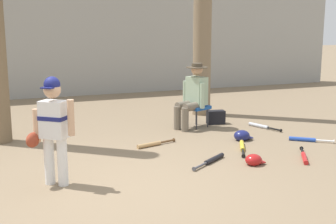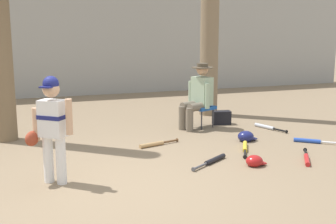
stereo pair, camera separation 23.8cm
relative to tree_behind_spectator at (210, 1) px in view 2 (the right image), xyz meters
The scene contains 15 objects.
ground_plane 5.24m from the tree_behind_spectator, 127.87° to the right, with size 60.00×60.00×0.00m, color #7F6B51.
concrete_back_wall 4.75m from the tree_behind_spectator, 128.02° to the left, with size 18.00×0.36×2.89m, color #9E9E99.
tree_behind_spectator is the anchor object (origin of this frame).
young_ballplayer 5.05m from the tree_behind_spectator, 137.06° to the right, with size 0.59×0.41×1.31m.
folding_stool 2.37m from the tree_behind_spectator, 119.80° to the right, with size 0.52×0.52×0.41m.
seated_spectator 2.19m from the tree_behind_spectator, 122.46° to the right, with size 0.67×0.54×1.20m.
handbag_beside_stool 2.45m from the tree_behind_spectator, 99.04° to the right, with size 0.34×0.18×0.26m, color black.
bat_red_barrel 4.22m from the tree_behind_spectator, 90.92° to the right, with size 0.47×0.67×0.07m.
bat_yellow_trainer 3.64m from the tree_behind_spectator, 102.45° to the right, with size 0.45×0.74×0.07m.
bat_wood_tan 3.62m from the tree_behind_spectator, 131.88° to the right, with size 0.71×0.26×0.07m.
bat_blue_youth 3.63m from the tree_behind_spectator, 77.34° to the right, with size 0.59×0.49×0.07m.
bat_aluminum_silver 2.87m from the tree_behind_spectator, 73.78° to the right, with size 0.29×0.72×0.07m.
bat_black_composite 4.15m from the tree_behind_spectator, 113.08° to the right, with size 0.69×0.49×0.07m.
batting_helmet_red 4.25m from the tree_behind_spectator, 104.06° to the right, with size 0.28×0.22×0.16m.
batting_helmet_navy 3.24m from the tree_behind_spectator, 98.43° to the right, with size 0.32×0.25×0.18m.
Camera 2 is at (-0.99, -4.84, 1.88)m, focal length 47.20 mm.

